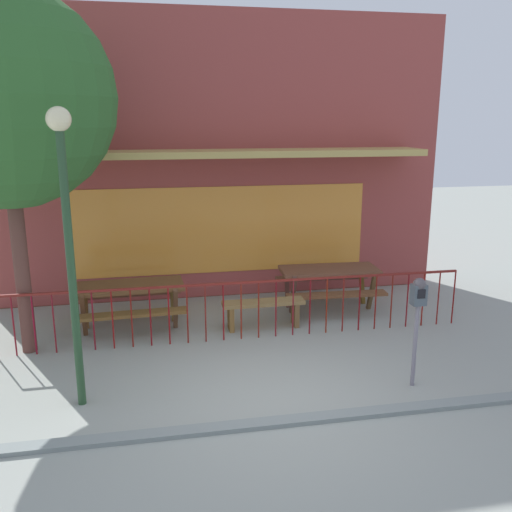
{
  "coord_description": "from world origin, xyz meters",
  "views": [
    {
      "loc": [
        -1.36,
        -6.16,
        3.49
      ],
      "look_at": [
        0.32,
        2.53,
        1.27
      ],
      "focal_mm": 38.9,
      "sensor_mm": 36.0,
      "label": 1
    }
  ],
  "objects_px": {
    "parking_meter_near": "(418,303)",
    "street_lamp": "(67,216)",
    "picnic_table_left": "(129,294)",
    "street_tree": "(3,98)",
    "picnic_table_right": "(329,277)",
    "patio_bench": "(263,308)"
  },
  "relations": [
    {
      "from": "picnic_table_left",
      "to": "street_tree",
      "type": "relative_size",
      "value": 0.35
    },
    {
      "from": "picnic_table_left",
      "to": "picnic_table_right",
      "type": "height_order",
      "value": "same"
    },
    {
      "from": "patio_bench",
      "to": "street_tree",
      "type": "xyz_separation_m",
      "value": [
        -3.72,
        -0.27,
        3.4
      ]
    },
    {
      "from": "picnic_table_left",
      "to": "picnic_table_right",
      "type": "bearing_deg",
      "value": 5.29
    },
    {
      "from": "picnic_table_left",
      "to": "picnic_table_right",
      "type": "xyz_separation_m",
      "value": [
        3.62,
        0.34,
        0.0
      ]
    },
    {
      "from": "picnic_table_right",
      "to": "parking_meter_near",
      "type": "xyz_separation_m",
      "value": [
        0.14,
        -3.19,
        0.55
      ]
    },
    {
      "from": "street_tree",
      "to": "picnic_table_left",
      "type": "bearing_deg",
      "value": 24.44
    },
    {
      "from": "picnic_table_left",
      "to": "street_lamp",
      "type": "distance_m",
      "value": 3.13
    },
    {
      "from": "patio_bench",
      "to": "street_lamp",
      "type": "height_order",
      "value": "street_lamp"
    },
    {
      "from": "picnic_table_left",
      "to": "parking_meter_near",
      "type": "height_order",
      "value": "parking_meter_near"
    },
    {
      "from": "patio_bench",
      "to": "street_lamp",
      "type": "bearing_deg",
      "value": -142.65
    },
    {
      "from": "picnic_table_right",
      "to": "patio_bench",
      "type": "distance_m",
      "value": 1.61
    },
    {
      "from": "patio_bench",
      "to": "street_tree",
      "type": "height_order",
      "value": "street_tree"
    },
    {
      "from": "picnic_table_left",
      "to": "parking_meter_near",
      "type": "relative_size",
      "value": 1.24
    },
    {
      "from": "picnic_table_right",
      "to": "parking_meter_near",
      "type": "bearing_deg",
      "value": -87.57
    },
    {
      "from": "parking_meter_near",
      "to": "street_lamp",
      "type": "relative_size",
      "value": 0.41
    },
    {
      "from": "street_lamp",
      "to": "picnic_table_right",
      "type": "bearing_deg",
      "value": 34.49
    },
    {
      "from": "patio_bench",
      "to": "parking_meter_near",
      "type": "height_order",
      "value": "parking_meter_near"
    },
    {
      "from": "patio_bench",
      "to": "parking_meter_near",
      "type": "distance_m",
      "value": 2.99
    },
    {
      "from": "parking_meter_near",
      "to": "patio_bench",
      "type": "bearing_deg",
      "value": 122.31
    },
    {
      "from": "picnic_table_left",
      "to": "parking_meter_near",
      "type": "bearing_deg",
      "value": -37.19
    },
    {
      "from": "picnic_table_left",
      "to": "patio_bench",
      "type": "height_order",
      "value": "picnic_table_left"
    }
  ]
}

